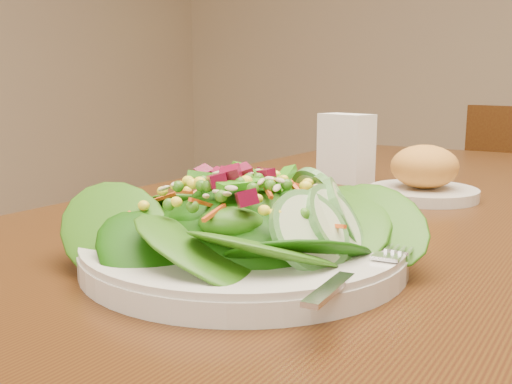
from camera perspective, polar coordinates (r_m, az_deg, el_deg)
dining_table at (r=0.85m, az=17.80°, el=-8.02°), size 0.90×1.40×0.75m
salad_plate at (r=0.52m, az=-0.28°, el=-3.92°), size 0.30×0.30×0.09m
bread_plate at (r=0.86m, az=16.45°, el=1.48°), size 0.15×0.15×0.08m
napkin_holder at (r=0.97m, az=8.98°, el=4.53°), size 0.10×0.07×0.11m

